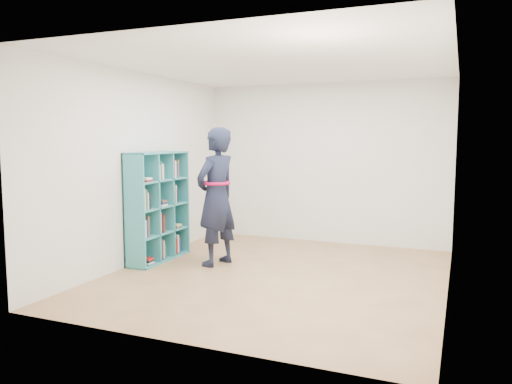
% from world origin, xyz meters
% --- Properties ---
extents(floor, '(4.50, 4.50, 0.00)m').
position_xyz_m(floor, '(0.00, 0.00, 0.00)').
color(floor, olive).
rests_on(floor, ground).
extents(ceiling, '(4.50, 4.50, 0.00)m').
position_xyz_m(ceiling, '(0.00, 0.00, 2.60)').
color(ceiling, white).
rests_on(ceiling, wall_back).
extents(wall_left, '(0.02, 4.50, 2.60)m').
position_xyz_m(wall_left, '(-2.00, 0.00, 1.30)').
color(wall_left, silver).
rests_on(wall_left, floor).
extents(wall_right, '(0.02, 4.50, 2.60)m').
position_xyz_m(wall_right, '(2.00, 0.00, 1.30)').
color(wall_right, silver).
rests_on(wall_right, floor).
extents(wall_back, '(4.00, 0.02, 2.60)m').
position_xyz_m(wall_back, '(0.00, 2.25, 1.30)').
color(wall_back, silver).
rests_on(wall_back, floor).
extents(wall_front, '(4.00, 0.02, 2.60)m').
position_xyz_m(wall_front, '(0.00, -2.25, 1.30)').
color(wall_front, silver).
rests_on(wall_front, floor).
extents(bookshelf, '(0.33, 1.14, 1.53)m').
position_xyz_m(bookshelf, '(-1.85, 0.13, 0.74)').
color(bookshelf, teal).
rests_on(bookshelf, floor).
extents(person, '(0.60, 0.77, 1.86)m').
position_xyz_m(person, '(-0.95, 0.21, 0.93)').
color(person, black).
rests_on(person, floor).
extents(smartphone, '(0.03, 0.11, 0.14)m').
position_xyz_m(smartphone, '(-1.05, 0.32, 1.05)').
color(smartphone, silver).
rests_on(smartphone, person).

